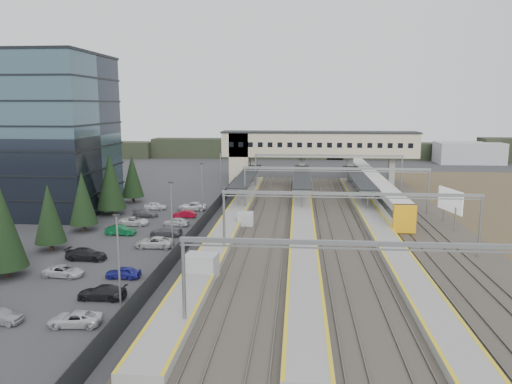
# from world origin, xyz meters

# --- Properties ---
(ground) EXTENTS (220.00, 220.00, 0.00)m
(ground) POSITION_xyz_m (0.00, 0.00, 0.00)
(ground) COLOR #2B2B2D
(ground) RESTS_ON ground
(office_building) EXTENTS (24.30, 18.30, 24.30)m
(office_building) POSITION_xyz_m (-36.00, 12.00, 12.19)
(office_building) COLOR #364E5A
(office_building) RESTS_ON ground
(conifer_row) EXTENTS (4.42, 49.82, 9.50)m
(conifer_row) POSITION_xyz_m (-22.00, -3.86, 4.84)
(conifer_row) COLOR black
(conifer_row) RESTS_ON ground
(car_park) EXTENTS (10.59, 44.60, 1.29)m
(car_park) POSITION_xyz_m (-13.17, -5.41, 0.61)
(car_park) COLOR #97979B
(car_park) RESTS_ON ground
(lampposts) EXTENTS (0.50, 53.25, 8.07)m
(lampposts) POSITION_xyz_m (-8.00, 1.25, 4.34)
(lampposts) COLOR gray
(lampposts) RESTS_ON ground
(fence) EXTENTS (0.08, 90.00, 2.00)m
(fence) POSITION_xyz_m (-6.50, 5.00, 1.00)
(fence) COLOR #26282B
(fence) RESTS_ON ground
(relay_cabin_near) EXTENTS (3.24, 2.54, 2.50)m
(relay_cabin_near) POSITION_xyz_m (-2.87, -17.06, 1.25)
(relay_cabin_near) COLOR #9A9D9F
(relay_cabin_near) RESTS_ON ground
(relay_cabin_far) EXTENTS (2.30, 1.96, 2.02)m
(relay_cabin_far) POSITION_xyz_m (-0.88, 4.27, 1.01)
(relay_cabin_far) COLOR #9A9D9F
(relay_cabin_far) RESTS_ON ground
(rail_corridor) EXTENTS (34.00, 90.00, 0.92)m
(rail_corridor) POSITION_xyz_m (9.34, 5.00, 0.29)
(rail_corridor) COLOR #332F29
(rail_corridor) RESTS_ON ground
(canopies) EXTENTS (23.10, 30.00, 3.28)m
(canopies) POSITION_xyz_m (7.00, 27.00, 3.92)
(canopies) COLOR black
(canopies) RESTS_ON ground
(footbridge) EXTENTS (40.40, 6.40, 11.20)m
(footbridge) POSITION_xyz_m (7.70, 42.00, 7.93)
(footbridge) COLOR #B8AC8C
(footbridge) RESTS_ON ground
(gantries) EXTENTS (28.40, 62.28, 7.17)m
(gantries) POSITION_xyz_m (12.00, 3.00, 6.00)
(gantries) COLOR gray
(gantries) RESTS_ON ground
(train) EXTENTS (2.92, 61.00, 3.67)m
(train) POSITION_xyz_m (20.00, 31.57, 2.09)
(train) COLOR beige
(train) RESTS_ON ground
(billboard) EXTENTS (1.56, 6.08, 5.31)m
(billboard) POSITION_xyz_m (27.01, 6.35, 3.58)
(billboard) COLOR gray
(billboard) RESTS_ON ground
(treeline_far) EXTENTS (170.00, 19.00, 7.00)m
(treeline_far) POSITION_xyz_m (23.81, 92.28, 2.95)
(treeline_far) COLOR black
(treeline_far) RESTS_ON ground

